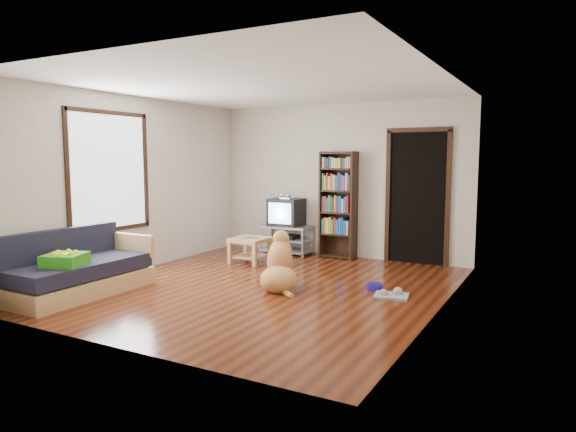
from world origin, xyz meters
The scene contains 18 objects.
ground centered at (0.00, 0.00, 0.00)m, with size 5.00×5.00×0.00m, color #5E2510.
ceiling centered at (0.00, 0.00, 2.60)m, with size 5.00×5.00×0.00m, color white.
wall_back centered at (0.00, 2.50, 1.30)m, with size 4.50×4.50×0.00m, color beige.
wall_front centered at (0.00, -2.50, 1.30)m, with size 4.50×4.50×0.00m, color beige.
wall_left centered at (-2.25, 0.00, 1.30)m, with size 5.00×5.00×0.00m, color beige.
wall_right centered at (2.25, 0.00, 1.30)m, with size 5.00×5.00×0.00m, color beige.
green_cushion centered at (-1.75, -1.67, 0.49)m, with size 0.43×0.43×0.14m, color #32961B.
laptop centered at (-1.05, 1.25, 0.41)m, with size 0.32×0.21×0.03m, color silver.
dog_bowl centered at (1.32, 0.57, 0.04)m, with size 0.22×0.22×0.08m, color #251596.
grey_rag centered at (1.62, 0.32, 0.01)m, with size 0.40×0.32×0.03m, color #9A9A9A.
window centered at (-2.23, -0.50, 1.50)m, with size 0.03×1.46×1.70m.
doorway centered at (1.35, 2.48, 1.12)m, with size 1.03×0.05×2.19m.
tv_stand centered at (-0.90, 2.25, 0.27)m, with size 0.90×0.45×0.50m.
crt_tv centered at (-0.90, 2.27, 0.74)m, with size 0.55×0.52×0.58m.
bookshelf centered at (0.05, 2.34, 1.00)m, with size 0.60×0.30×1.80m.
sofa centered at (-1.87, -1.38, 0.26)m, with size 0.80×1.80×0.80m.
coffee_table centered at (-1.05, 1.28, 0.28)m, with size 0.55×0.55×0.40m.
dog centered at (0.21, 0.04, 0.28)m, with size 0.67×0.85×0.77m.
Camera 1 is at (3.42, -5.66, 1.69)m, focal length 32.00 mm.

